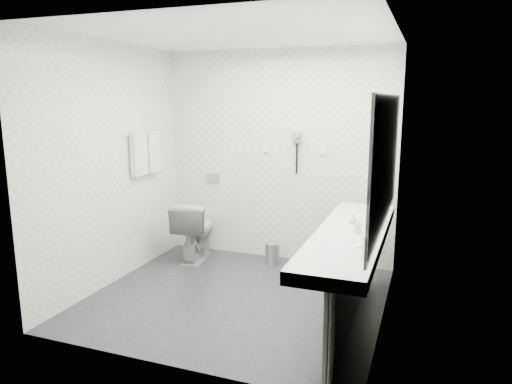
% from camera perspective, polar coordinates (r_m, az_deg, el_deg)
% --- Properties ---
extents(floor, '(2.80, 2.80, 0.00)m').
position_cam_1_polar(floor, '(4.80, -2.36, -12.61)').
color(floor, '#2A2A2F').
rests_on(floor, ground).
extents(ceiling, '(2.80, 2.80, 0.00)m').
position_cam_1_polar(ceiling, '(4.42, -2.63, 18.53)').
color(ceiling, white).
rests_on(ceiling, wall_back).
extents(wall_back, '(2.80, 0.00, 2.80)m').
position_cam_1_polar(wall_back, '(5.65, 2.62, 4.24)').
color(wall_back, white).
rests_on(wall_back, floor).
extents(wall_front, '(2.80, 0.00, 2.80)m').
position_cam_1_polar(wall_front, '(3.30, -11.24, -1.04)').
color(wall_front, white).
rests_on(wall_front, floor).
extents(wall_left, '(0.00, 2.60, 2.60)m').
position_cam_1_polar(wall_left, '(5.14, -17.06, 3.05)').
color(wall_left, white).
rests_on(wall_left, floor).
extents(wall_right, '(0.00, 2.60, 2.60)m').
position_cam_1_polar(wall_right, '(4.11, 15.81, 1.17)').
color(wall_right, white).
rests_on(wall_right, floor).
extents(vanity_counter, '(0.55, 2.20, 0.10)m').
position_cam_1_polar(vanity_counter, '(4.05, 11.35, -5.32)').
color(vanity_counter, white).
rests_on(vanity_counter, floor).
extents(vanity_panel, '(0.03, 2.15, 0.75)m').
position_cam_1_polar(vanity_panel, '(4.19, 11.46, -10.93)').
color(vanity_panel, gray).
rests_on(vanity_panel, floor).
extents(vanity_post_near, '(0.06, 0.06, 0.75)m').
position_cam_1_polar(vanity_post_near, '(3.25, 8.99, -17.66)').
color(vanity_post_near, silver).
rests_on(vanity_post_near, floor).
extents(vanity_post_far, '(0.06, 0.06, 0.75)m').
position_cam_1_polar(vanity_post_far, '(5.15, 13.62, -6.74)').
color(vanity_post_far, silver).
rests_on(vanity_post_far, floor).
extents(mirror, '(0.02, 2.20, 1.05)m').
position_cam_1_polar(mirror, '(3.89, 15.51, 3.60)').
color(mirror, '#B2BCC6').
rests_on(mirror, wall_right).
extents(basin_near, '(0.40, 0.31, 0.05)m').
position_cam_1_polar(basin_near, '(3.43, 9.63, -7.72)').
color(basin_near, white).
rests_on(basin_near, vanity_counter).
extents(basin_far, '(0.40, 0.31, 0.05)m').
position_cam_1_polar(basin_far, '(4.66, 12.63, -2.73)').
color(basin_far, white).
rests_on(basin_far, vanity_counter).
extents(faucet_near, '(0.04, 0.04, 0.15)m').
position_cam_1_polar(faucet_near, '(3.37, 12.95, -6.57)').
color(faucet_near, silver).
rests_on(faucet_near, vanity_counter).
extents(faucet_far, '(0.04, 0.04, 0.15)m').
position_cam_1_polar(faucet_far, '(4.62, 15.07, -1.82)').
color(faucet_far, silver).
rests_on(faucet_far, vanity_counter).
extents(soap_bottle_a, '(0.05, 0.05, 0.11)m').
position_cam_1_polar(soap_bottle_a, '(3.99, 12.30, -4.03)').
color(soap_bottle_a, silver).
rests_on(soap_bottle_a, vanity_counter).
extents(soap_bottle_b, '(0.09, 0.09, 0.09)m').
position_cam_1_polar(soap_bottle_b, '(4.27, 11.65, -3.19)').
color(soap_bottle_b, silver).
rests_on(soap_bottle_b, vanity_counter).
extents(soap_bottle_c, '(0.06, 0.06, 0.13)m').
position_cam_1_polar(soap_bottle_c, '(4.04, 13.50, -3.76)').
color(soap_bottle_c, silver).
rests_on(soap_bottle_c, vanity_counter).
extents(glass_left, '(0.07, 0.07, 0.11)m').
position_cam_1_polar(glass_left, '(4.21, 14.24, -3.32)').
color(glass_left, silver).
rests_on(glass_left, vanity_counter).
extents(glass_right, '(0.08, 0.08, 0.11)m').
position_cam_1_polar(glass_right, '(4.32, 14.67, -2.96)').
color(glass_right, silver).
rests_on(glass_right, vanity_counter).
extents(toilet, '(0.51, 0.78, 0.73)m').
position_cam_1_polar(toilet, '(5.79, -7.39, -4.60)').
color(toilet, white).
rests_on(toilet, floor).
extents(flush_plate, '(0.18, 0.02, 0.12)m').
position_cam_1_polar(flush_plate, '(5.99, -5.22, 1.71)').
color(flush_plate, '#B2B5BA').
rests_on(flush_plate, wall_back).
extents(pedal_bin, '(0.22, 0.22, 0.24)m').
position_cam_1_polar(pedal_bin, '(5.65, 2.00, -7.51)').
color(pedal_bin, '#B2B5BA').
rests_on(pedal_bin, floor).
extents(bin_lid, '(0.17, 0.17, 0.01)m').
position_cam_1_polar(bin_lid, '(5.61, 2.01, -6.28)').
color(bin_lid, '#B2B5BA').
rests_on(bin_lid, pedal_bin).
extents(towel_rail, '(0.02, 0.62, 0.02)m').
position_cam_1_polar(towel_rail, '(5.53, -13.37, 6.92)').
color(towel_rail, silver).
rests_on(towel_rail, wall_left).
extents(towel_near, '(0.07, 0.24, 0.48)m').
position_cam_1_polar(towel_near, '(5.43, -13.99, 4.48)').
color(towel_near, white).
rests_on(towel_near, towel_rail).
extents(towel_far, '(0.07, 0.24, 0.48)m').
position_cam_1_polar(towel_far, '(5.66, -12.40, 4.81)').
color(towel_far, white).
rests_on(towel_far, towel_rail).
extents(dryer_cradle, '(0.10, 0.04, 0.14)m').
position_cam_1_polar(dryer_cradle, '(5.52, 5.04, 6.65)').
color(dryer_cradle, '#949499').
rests_on(dryer_cradle, wall_back).
extents(dryer_barrel, '(0.08, 0.14, 0.08)m').
position_cam_1_polar(dryer_barrel, '(5.46, 4.85, 6.91)').
color(dryer_barrel, '#949499').
rests_on(dryer_barrel, dryer_cradle).
extents(dryer_cord, '(0.02, 0.02, 0.35)m').
position_cam_1_polar(dryer_cord, '(5.54, 4.95, 4.06)').
color(dryer_cord, black).
rests_on(dryer_cord, dryer_cradle).
extents(switch_plate_a, '(0.09, 0.02, 0.09)m').
position_cam_1_polar(switch_plate_a, '(5.67, 1.15, 5.29)').
color(switch_plate_a, white).
rests_on(switch_plate_a, wall_back).
extents(switch_plate_b, '(0.09, 0.02, 0.09)m').
position_cam_1_polar(switch_plate_b, '(5.49, 8.10, 4.98)').
color(switch_plate_b, white).
rests_on(switch_plate_b, wall_back).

